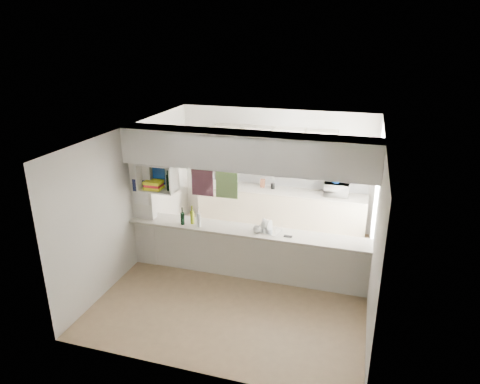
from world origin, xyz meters
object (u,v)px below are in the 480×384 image
at_px(bowl, 336,181).
at_px(dish_rack, 268,227).
at_px(microwave, 337,189).
at_px(wine_bottles, 191,218).

distance_m(bowl, dish_rack, 2.28).
xyz_separation_m(microwave, bowl, (-0.03, -0.00, 0.17)).
distance_m(microwave, bowl, 0.17).
bearing_deg(microwave, wine_bottles, 42.35).
distance_m(microwave, dish_rack, 2.28).
distance_m(bowl, wine_bottles, 3.17).
height_order(microwave, bowl, bowl).
distance_m(microwave, wine_bottles, 3.19).
bearing_deg(bowl, microwave, 1.03).
xyz_separation_m(microwave, wine_bottles, (-2.31, -2.20, -0.01)).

